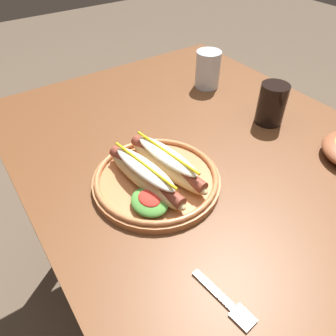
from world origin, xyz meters
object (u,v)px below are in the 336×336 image
object	(u,v)px
hot_dog_plate	(156,176)
soda_cup	(272,104)
fork	(227,303)
extra_cup	(208,69)

from	to	relation	value
hot_dog_plate	soda_cup	world-z (taller)	soda_cup
fork	hot_dog_plate	bearing A→B (deg)	162.54
hot_dog_plate	soda_cup	xyz separation A→B (m)	(-0.03, 0.38, 0.03)
extra_cup	soda_cup	bearing A→B (deg)	1.49
fork	soda_cup	size ratio (longest dim) A/B	1.11
fork	extra_cup	distance (m)	0.72
extra_cup	hot_dog_plate	bearing A→B (deg)	-52.64
soda_cup	extra_cup	distance (m)	0.25
hot_dog_plate	soda_cup	size ratio (longest dim) A/B	2.52
hot_dog_plate	extra_cup	world-z (taller)	extra_cup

